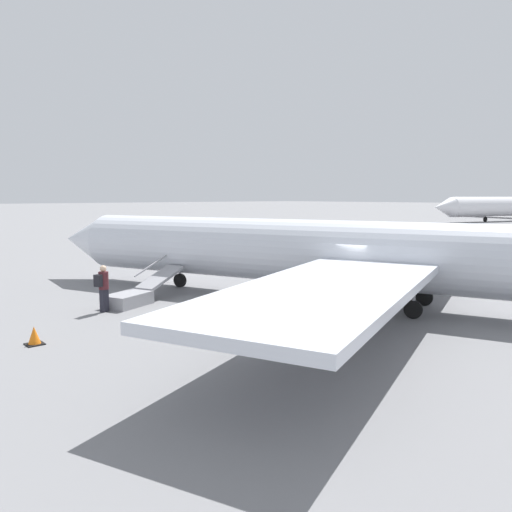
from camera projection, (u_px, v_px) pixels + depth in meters
ground_plane at (352, 305)px, 19.67m from camera, size 600.00×600.00×0.00m
airplane_main at (378, 255)px, 18.98m from camera, size 30.69×24.01×6.83m
boarding_stairs at (135, 295)px, 19.78m from camera, size 2.37×4.11×1.70m
passenger at (103, 285)px, 18.33m from camera, size 0.44×0.57×1.74m
traffic_cone_near_stairs at (34, 336)px, 14.36m from camera, size 0.48×0.48×0.53m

